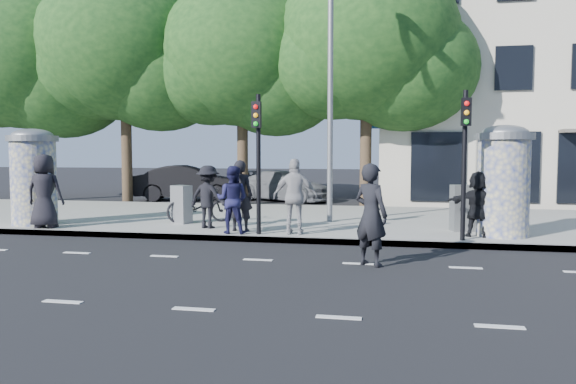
% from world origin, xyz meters
% --- Properties ---
extents(ground, '(120.00, 120.00, 0.00)m').
position_xyz_m(ground, '(0.00, 0.00, 0.00)').
color(ground, black).
rests_on(ground, ground).
extents(sidewalk, '(40.00, 8.00, 0.15)m').
position_xyz_m(sidewalk, '(0.00, 7.50, 0.07)').
color(sidewalk, gray).
rests_on(sidewalk, ground).
extents(curb, '(40.00, 0.10, 0.16)m').
position_xyz_m(curb, '(0.00, 3.55, 0.07)').
color(curb, slate).
rests_on(curb, ground).
extents(lane_dash_near, '(32.00, 0.12, 0.01)m').
position_xyz_m(lane_dash_near, '(0.00, -2.20, 0.00)').
color(lane_dash_near, silver).
rests_on(lane_dash_near, ground).
extents(lane_dash_far, '(32.00, 0.12, 0.01)m').
position_xyz_m(lane_dash_far, '(0.00, 1.40, 0.00)').
color(lane_dash_far, silver).
rests_on(lane_dash_far, ground).
extents(ad_column_left, '(1.36, 1.36, 2.65)m').
position_xyz_m(ad_column_left, '(-7.20, 4.50, 1.54)').
color(ad_column_left, beige).
rests_on(ad_column_left, sidewalk).
extents(ad_column_right, '(1.36, 1.36, 2.65)m').
position_xyz_m(ad_column_right, '(5.20, 4.70, 1.54)').
color(ad_column_right, beige).
rests_on(ad_column_right, sidewalk).
extents(traffic_pole_near, '(0.22, 0.31, 3.40)m').
position_xyz_m(traffic_pole_near, '(-0.60, 3.79, 2.23)').
color(traffic_pole_near, black).
rests_on(traffic_pole_near, sidewalk).
extents(traffic_pole_far, '(0.22, 0.31, 3.40)m').
position_xyz_m(traffic_pole_far, '(4.20, 3.79, 2.23)').
color(traffic_pole_far, black).
rests_on(traffic_pole_far, sidewalk).
extents(street_lamp, '(0.25, 0.93, 8.00)m').
position_xyz_m(street_lamp, '(0.80, 6.63, 4.79)').
color(street_lamp, slate).
rests_on(street_lamp, sidewalk).
extents(tree_far_left, '(7.20, 7.20, 9.26)m').
position_xyz_m(tree_far_left, '(-13.00, 12.50, 6.19)').
color(tree_far_left, '#38281C').
rests_on(tree_far_left, ground).
extents(tree_mid_left, '(7.20, 7.20, 9.57)m').
position_xyz_m(tree_mid_left, '(-8.50, 12.50, 6.50)').
color(tree_mid_left, '#38281C').
rests_on(tree_mid_left, ground).
extents(tree_near_left, '(6.80, 6.80, 8.97)m').
position_xyz_m(tree_near_left, '(-3.50, 12.70, 6.06)').
color(tree_near_left, '#38281C').
rests_on(tree_near_left, ground).
extents(tree_center, '(7.00, 7.00, 9.30)m').
position_xyz_m(tree_center, '(1.50, 12.30, 6.31)').
color(tree_center, '#38281C').
rests_on(tree_center, ground).
extents(ped_a, '(1.02, 0.72, 1.96)m').
position_xyz_m(ped_a, '(-6.43, 3.85, 1.13)').
color(ped_a, black).
rests_on(ped_a, sidewalk).
extents(ped_b, '(0.67, 0.45, 1.81)m').
position_xyz_m(ped_b, '(-1.20, 4.29, 1.06)').
color(ped_b, black).
rests_on(ped_b, sidewalk).
extents(ped_c, '(0.82, 0.64, 1.67)m').
position_xyz_m(ped_c, '(-1.28, 3.87, 0.99)').
color(ped_c, '#1A1A41').
rests_on(ped_c, sidewalk).
extents(ped_d, '(1.18, 0.84, 1.66)m').
position_xyz_m(ped_d, '(-2.18, 4.67, 0.98)').
color(ped_d, black).
rests_on(ped_d, sidewalk).
extents(ped_e, '(1.11, 0.66, 1.85)m').
position_xyz_m(ped_e, '(0.28, 4.01, 1.08)').
color(ped_e, '#A1A0A3').
rests_on(ped_e, sidewalk).
extents(ped_f, '(1.53, 0.84, 1.56)m').
position_xyz_m(ped_f, '(4.60, 4.46, 0.93)').
color(ped_f, black).
rests_on(ped_f, sidewalk).
extents(man_road, '(0.85, 0.79, 1.95)m').
position_xyz_m(man_road, '(2.24, 1.28, 0.98)').
color(man_road, black).
rests_on(man_road, ground).
extents(bicycle, '(1.47, 1.96, 0.98)m').
position_xyz_m(bicycle, '(-2.81, 5.74, 0.64)').
color(bicycle, black).
rests_on(bicycle, sidewalk).
extents(cabinet_left, '(0.62, 0.55, 1.07)m').
position_xyz_m(cabinet_left, '(-3.26, 5.49, 0.68)').
color(cabinet_left, gray).
rests_on(cabinet_left, sidewalk).
extents(cabinet_right, '(0.64, 0.53, 1.17)m').
position_xyz_m(cabinet_right, '(4.36, 5.38, 0.74)').
color(cabinet_right, slate).
rests_on(cabinet_right, sidewalk).
extents(car_mid, '(2.72, 4.98, 1.56)m').
position_xyz_m(car_mid, '(-6.43, 14.17, 0.78)').
color(car_mid, black).
rests_on(car_mid, ground).
extents(car_right, '(3.50, 4.94, 1.33)m').
position_xyz_m(car_right, '(-2.23, 14.70, 0.66)').
color(car_right, slate).
rests_on(car_right, ground).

